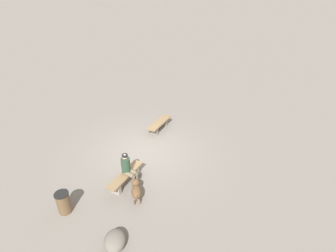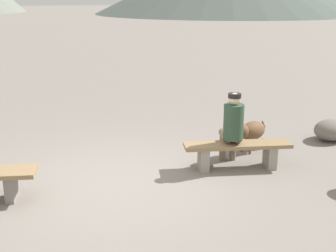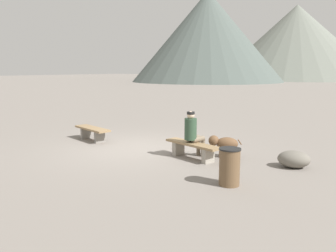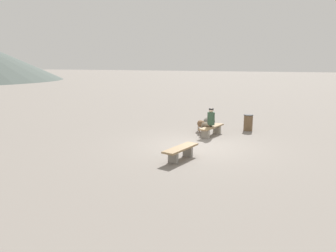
{
  "view_description": "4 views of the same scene",
  "coord_description": "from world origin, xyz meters",
  "px_view_note": "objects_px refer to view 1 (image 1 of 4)",
  "views": [
    {
      "loc": [
        8.33,
        3.5,
        6.66
      ],
      "look_at": [
        -1.42,
        0.61,
        0.61
      ],
      "focal_mm": 27.46,
      "sensor_mm": 36.0,
      "label": 1
    },
    {
      "loc": [
        -1.21,
        -6.2,
        2.76
      ],
      "look_at": [
        0.97,
        0.52,
        0.67
      ],
      "focal_mm": 48.18,
      "sensor_mm": 36.0,
      "label": 2
    },
    {
      "loc": [
        6.83,
        -7.57,
        2.37
      ],
      "look_at": [
        0.62,
        0.75,
        0.65
      ],
      "focal_mm": 37.16,
      "sensor_mm": 36.0,
      "label": 3
    },
    {
      "loc": [
        -11.74,
        -3.62,
        3.24
      ],
      "look_at": [
        1.0,
        1.72,
        0.49
      ],
      "focal_mm": 34.28,
      "sensor_mm": 36.0,
      "label": 4
    }
  ],
  "objects_px": {
    "bench_right": "(126,177)",
    "trash_bin": "(64,202)",
    "boulder": "(115,241)",
    "bench_left": "(159,124)",
    "dog": "(136,190)",
    "seated_person": "(128,167)"
  },
  "relations": [
    {
      "from": "boulder",
      "to": "bench_right",
      "type": "bearing_deg",
      "value": -162.34
    },
    {
      "from": "bench_left",
      "to": "trash_bin",
      "type": "relative_size",
      "value": 2.17
    },
    {
      "from": "bench_left",
      "to": "seated_person",
      "type": "height_order",
      "value": "seated_person"
    },
    {
      "from": "trash_bin",
      "to": "bench_right",
      "type": "bearing_deg",
      "value": 142.6
    },
    {
      "from": "bench_left",
      "to": "trash_bin",
      "type": "distance_m",
      "value": 5.85
    },
    {
      "from": "boulder",
      "to": "seated_person",
      "type": "bearing_deg",
      "value": -164.78
    },
    {
      "from": "dog",
      "to": "bench_right",
      "type": "bearing_deg",
      "value": 23.04
    },
    {
      "from": "bench_left",
      "to": "seated_person",
      "type": "relative_size",
      "value": 1.34
    },
    {
      "from": "bench_right",
      "to": "boulder",
      "type": "bearing_deg",
      "value": 29.75
    },
    {
      "from": "seated_person",
      "to": "dog",
      "type": "bearing_deg",
      "value": 56.18
    },
    {
      "from": "bench_left",
      "to": "boulder",
      "type": "bearing_deg",
      "value": 18.95
    },
    {
      "from": "bench_right",
      "to": "trash_bin",
      "type": "xyz_separation_m",
      "value": [
        1.75,
        -1.34,
        0.09
      ]
    },
    {
      "from": "bench_right",
      "to": "trash_bin",
      "type": "bearing_deg",
      "value": -25.31
    },
    {
      "from": "dog",
      "to": "bench_left",
      "type": "bearing_deg",
      "value": -17.81
    },
    {
      "from": "seated_person",
      "to": "dog",
      "type": "distance_m",
      "value": 0.91
    },
    {
      "from": "boulder",
      "to": "bench_left",
      "type": "bearing_deg",
      "value": -173.14
    },
    {
      "from": "seated_person",
      "to": "boulder",
      "type": "relative_size",
      "value": 1.66
    },
    {
      "from": "bench_left",
      "to": "dog",
      "type": "height_order",
      "value": "dog"
    },
    {
      "from": "trash_bin",
      "to": "boulder",
      "type": "relative_size",
      "value": 1.02
    },
    {
      "from": "bench_right",
      "to": "trash_bin",
      "type": "relative_size",
      "value": 2.29
    },
    {
      "from": "seated_person",
      "to": "bench_left",
      "type": "bearing_deg",
      "value": -164.33
    },
    {
      "from": "boulder",
      "to": "trash_bin",
      "type": "bearing_deg",
      "value": -107.43
    }
  ]
}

